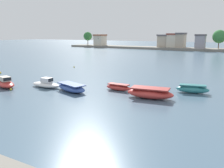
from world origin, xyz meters
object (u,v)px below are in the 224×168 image
at_px(moored_boat_2, 46,84).
at_px(mooring_buoy_2, 74,67).
at_px(moored_boat_3, 71,88).
at_px(mooring_buoy_1, 11,89).
at_px(moored_boat_4, 118,87).
at_px(moored_boat_6, 193,89).
at_px(moored_boat_5, 150,93).
at_px(mooring_buoy_0, 0,73).
at_px(moored_boat_1, 5,83).

distance_m(moored_boat_2, mooring_buoy_2, 19.38).
bearing_deg(moored_boat_3, mooring_buoy_1, -137.17).
bearing_deg(moored_boat_4, moored_boat_6, 21.53).
distance_m(moored_boat_4, moored_boat_5, 5.27).
distance_m(moored_boat_2, moored_boat_4, 10.10).
xyz_separation_m(mooring_buoy_0, mooring_buoy_2, (7.07, 12.81, -0.01)).
height_order(moored_boat_1, moored_boat_6, moored_boat_1).
distance_m(moored_boat_3, moored_boat_4, 6.07).
bearing_deg(moored_boat_5, mooring_buoy_0, 167.01).
xyz_separation_m(moored_boat_3, moored_boat_4, (4.98, 3.47, -0.08)).
bearing_deg(mooring_buoy_0, moored_boat_5, -5.39).
distance_m(moored_boat_1, moored_boat_6, 25.09).
bearing_deg(mooring_buoy_0, moored_boat_3, -12.84).
xyz_separation_m(mooring_buoy_1, mooring_buoy_2, (-6.03, 20.87, 0.00)).
relative_size(moored_boat_1, moored_boat_2, 1.12).
xyz_separation_m(moored_boat_3, mooring_buoy_0, (-20.40, 4.65, -0.34)).
bearing_deg(moored_boat_4, moored_boat_2, -160.20).
relative_size(moored_boat_6, mooring_buoy_2, 13.99).
relative_size(moored_boat_1, moored_boat_5, 0.94).
relative_size(moored_boat_5, mooring_buoy_0, 17.93).
bearing_deg(moored_boat_6, moored_boat_2, -171.33).
distance_m(mooring_buoy_1, mooring_buoy_2, 21.72).
relative_size(moored_boat_5, mooring_buoy_2, 18.92).
height_order(moored_boat_4, moored_boat_5, moored_boat_5).
relative_size(moored_boat_3, moored_boat_5, 0.99).
bearing_deg(moored_boat_2, moored_boat_6, 19.40).
bearing_deg(moored_boat_4, moored_boat_5, -17.92).
height_order(moored_boat_5, mooring_buoy_2, moored_boat_5).
bearing_deg(mooring_buoy_0, moored_boat_1, -33.70).
relative_size(moored_boat_4, moored_boat_6, 0.86).
relative_size(moored_boat_1, mooring_buoy_1, 18.37).
distance_m(moored_boat_3, mooring_buoy_0, 20.92).
bearing_deg(moored_boat_5, moored_boat_6, 45.77).
xyz_separation_m(moored_boat_2, mooring_buoy_2, (-8.77, 17.28, -0.31)).
bearing_deg(mooring_buoy_2, moored_boat_5, -33.92).
xyz_separation_m(moored_boat_2, mooring_buoy_1, (-2.74, -3.58, -0.31)).
xyz_separation_m(moored_boat_2, moored_boat_6, (18.24, 6.60, 0.05)).
xyz_separation_m(mooring_buoy_0, mooring_buoy_1, (13.10, -8.06, -0.01)).
bearing_deg(moored_boat_3, moored_boat_6, 44.13).
height_order(moored_boat_2, moored_boat_4, moored_boat_2).
relative_size(moored_boat_1, moored_boat_3, 0.95).
height_order(mooring_buoy_1, mooring_buoy_2, mooring_buoy_2).
bearing_deg(mooring_buoy_0, mooring_buoy_1, -31.60).
bearing_deg(mooring_buoy_1, moored_boat_6, 25.89).
bearing_deg(mooring_buoy_0, moored_boat_6, 3.56).
xyz_separation_m(moored_boat_1, moored_boat_6, (23.30, 9.31, -0.05)).
bearing_deg(moored_boat_4, moored_boat_1, -156.90).
relative_size(moored_boat_2, moored_boat_4, 1.32).
relative_size(moored_boat_5, mooring_buoy_1, 19.52).
bearing_deg(moored_boat_2, moored_boat_4, 18.57).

